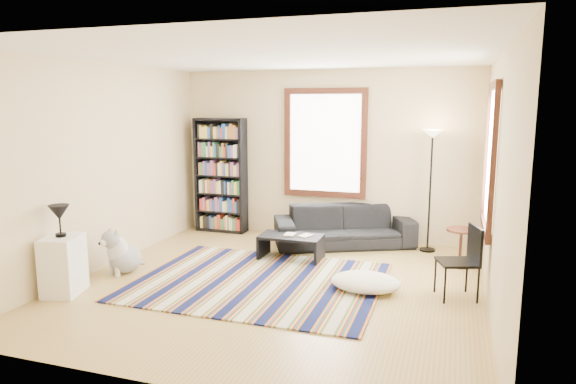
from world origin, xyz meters
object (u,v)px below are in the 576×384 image
(floor_cushion, at_px, (366,282))
(side_table, at_px, (460,248))
(coffee_table, at_px, (291,247))
(floor_lamp, at_px, (430,192))
(white_cabinet, at_px, (63,265))
(bookshelf, at_px, (221,175))
(dog, at_px, (125,250))
(folding_chair, at_px, (457,262))
(sofa, at_px, (344,226))

(floor_cushion, height_order, side_table, side_table)
(coffee_table, bearing_deg, floor_lamp, 29.85)
(floor_cushion, height_order, white_cabinet, white_cabinet)
(bookshelf, relative_size, coffee_table, 2.22)
(white_cabinet, xyz_separation_m, dog, (0.22, 0.90, -0.04))
(side_table, xyz_separation_m, folding_chair, (-0.05, -1.24, 0.16))
(floor_lamp, distance_m, side_table, 1.05)
(sofa, bearing_deg, floor_cushion, -95.03)
(floor_lamp, bearing_deg, sofa, -175.60)
(side_table, bearing_deg, floor_lamp, 125.32)
(coffee_table, height_order, dog, dog)
(sofa, distance_m, white_cabinet, 4.15)
(bookshelf, bearing_deg, floor_cushion, -36.40)
(floor_cushion, distance_m, floor_lamp, 2.25)
(bookshelf, distance_m, folding_chair, 4.53)
(floor_cushion, bearing_deg, bookshelf, 143.60)
(white_cabinet, bearing_deg, bookshelf, 67.28)
(dog, bearing_deg, side_table, 39.63)
(floor_cushion, distance_m, side_table, 1.73)
(white_cabinet, relative_size, dog, 1.14)
(bookshelf, xyz_separation_m, floor_cushion, (2.95, -2.17, -0.89))
(bookshelf, xyz_separation_m, folding_chair, (3.99, -2.08, -0.57))
(floor_cushion, xyz_separation_m, white_cabinet, (-3.41, -1.22, 0.24))
(sofa, bearing_deg, bookshelf, 148.58)
(coffee_table, height_order, floor_cushion, coffee_table)
(floor_cushion, bearing_deg, folding_chair, 5.12)
(side_table, bearing_deg, floor_cushion, -129.23)
(bookshelf, relative_size, floor_cushion, 2.36)
(side_table, bearing_deg, white_cabinet, -150.41)
(sofa, bearing_deg, white_cabinet, -155.82)
(floor_cushion, bearing_deg, side_table, 50.77)
(dog, bearing_deg, floor_lamp, 49.83)
(bookshelf, distance_m, floor_cushion, 3.77)
(sofa, relative_size, folding_chair, 2.53)
(coffee_table, relative_size, dog, 1.47)
(coffee_table, xyz_separation_m, dog, (-1.94, -1.25, 0.13))
(sofa, bearing_deg, coffee_table, -145.07)
(folding_chair, relative_size, white_cabinet, 1.23)
(white_cabinet, bearing_deg, floor_cushion, 4.68)
(bookshelf, height_order, floor_lamp, bookshelf)
(floor_lamp, xyz_separation_m, side_table, (0.47, -0.67, -0.66))
(bookshelf, bearing_deg, dog, -95.56)
(sofa, height_order, bookshelf, bookshelf)
(coffee_table, distance_m, dog, 2.31)
(coffee_table, height_order, side_table, side_table)
(side_table, bearing_deg, dog, -158.84)
(sofa, height_order, dog, sofa)
(white_cabinet, height_order, dog, white_cabinet)
(floor_cushion, distance_m, white_cabinet, 3.63)
(bookshelf, relative_size, folding_chair, 2.33)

